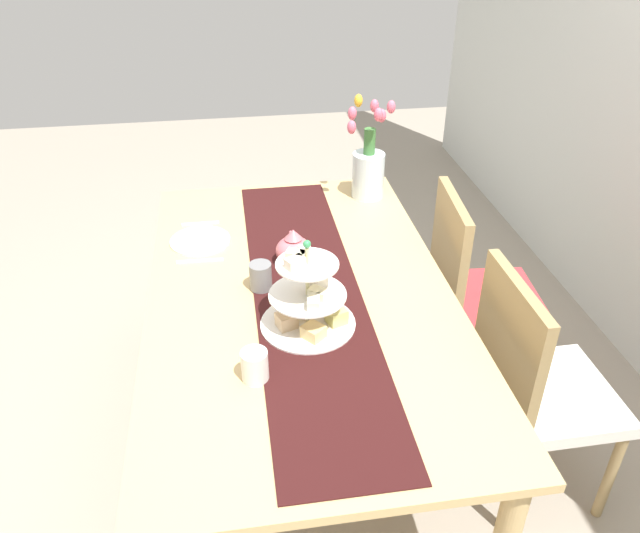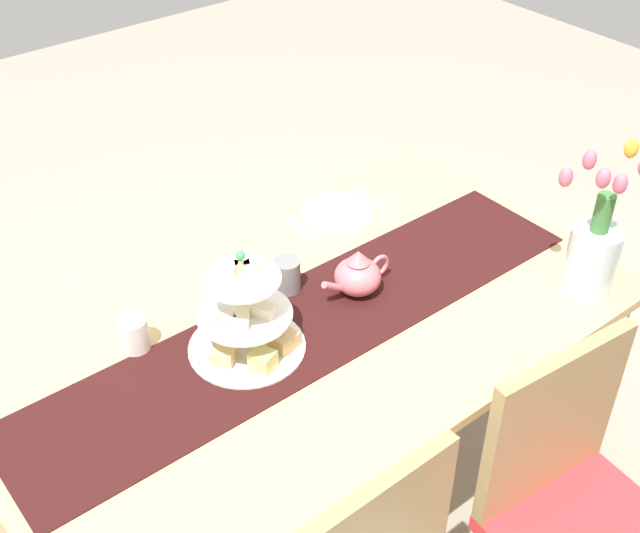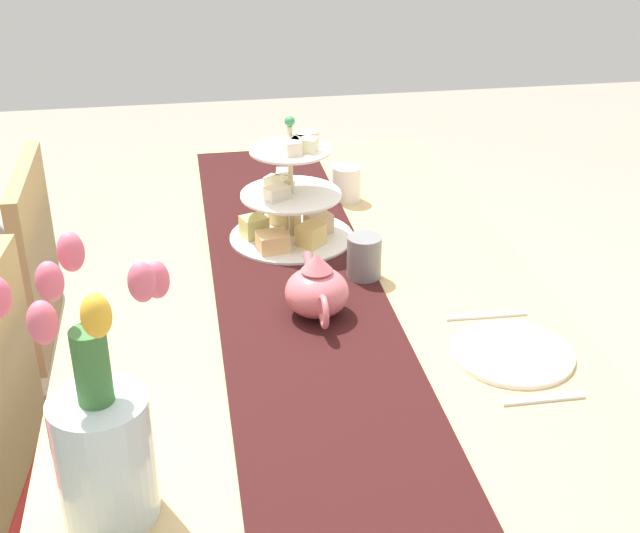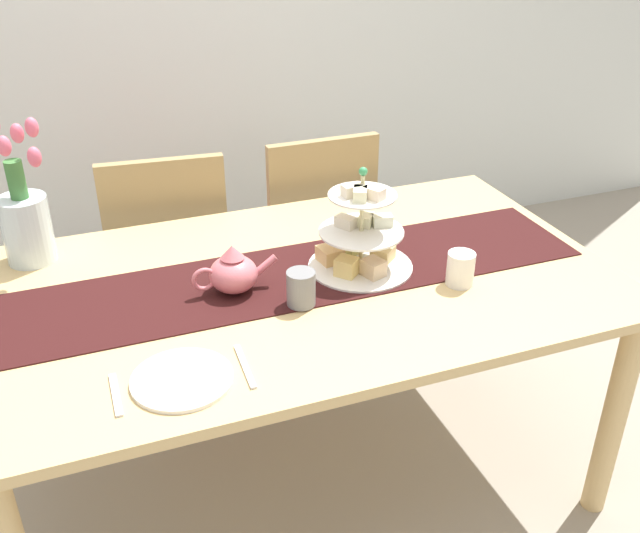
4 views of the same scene
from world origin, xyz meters
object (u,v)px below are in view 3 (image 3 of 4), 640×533
(tulip_vase, at_px, (102,436))
(dinner_plate_left, at_px, (513,353))
(mug_white_text, at_px, (346,184))
(dining_table, at_px, (303,309))
(tiered_cake_stand, at_px, (290,206))
(mug_grey, at_px, (364,257))
(knife_left, at_px, (486,316))
(teapot, at_px, (317,290))
(fork_left, at_px, (543,399))

(tulip_vase, height_order, dinner_plate_left, tulip_vase)
(dinner_plate_left, bearing_deg, mug_white_text, 11.30)
(dinner_plate_left, bearing_deg, tulip_vase, 112.37)
(dining_table, height_order, tiered_cake_stand, tiered_cake_stand)
(tiered_cake_stand, distance_m, mug_white_text, 0.29)
(dinner_plate_left, height_order, mug_grey, mug_grey)
(mug_grey, bearing_deg, tiered_cake_stand, 31.02)
(knife_left, bearing_deg, tulip_vase, 121.45)
(dining_table, distance_m, mug_white_text, 0.46)
(mug_grey, xyz_separation_m, mug_white_text, (0.44, -0.05, -0.00))
(teapot, bearing_deg, tiered_cake_stand, 0.61)
(fork_left, xyz_separation_m, knife_left, (0.29, 0.00, 0.00))
(mug_white_text, bearing_deg, teapot, 163.16)
(tiered_cake_stand, relative_size, tulip_vase, 0.72)
(mug_grey, bearing_deg, fork_left, -157.30)
(fork_left, bearing_deg, tulip_vase, 101.95)
(knife_left, relative_size, mug_white_text, 1.79)
(tulip_vase, distance_m, fork_left, 0.75)
(tulip_vase, distance_m, mug_grey, 0.84)
(fork_left, bearing_deg, tiered_cake_stand, 25.39)
(teapot, relative_size, knife_left, 1.40)
(teapot, xyz_separation_m, dinner_plate_left, (-0.21, -0.34, -0.05))
(tiered_cake_stand, xyz_separation_m, fork_left, (-0.72, -0.34, -0.08))
(knife_left, bearing_deg, teapot, 79.36)
(dining_table, bearing_deg, tulip_vase, 150.97)
(tiered_cake_stand, xyz_separation_m, mug_grey, (-0.22, -0.13, -0.04))
(dining_table, height_order, dinner_plate_left, dinner_plate_left)
(tulip_vase, bearing_deg, fork_left, -78.05)
(dinner_plate_left, bearing_deg, fork_left, 180.00)
(dinner_plate_left, height_order, knife_left, dinner_plate_left)
(tulip_vase, xyz_separation_m, mug_white_text, (1.10, -0.56, -0.09))
(dinner_plate_left, bearing_deg, knife_left, 0.00)
(fork_left, relative_size, mug_white_text, 1.58)
(tulip_vase, distance_m, knife_left, 0.86)
(mug_grey, bearing_deg, dinner_plate_left, -149.51)
(dining_table, height_order, mug_white_text, mug_white_text)
(teapot, distance_m, mug_grey, 0.20)
(teapot, distance_m, mug_white_text, 0.62)
(knife_left, distance_m, mug_grey, 0.30)
(tiered_cake_stand, relative_size, teapot, 1.28)
(dining_table, relative_size, mug_white_text, 18.43)
(dining_table, distance_m, knife_left, 0.43)
(teapot, bearing_deg, fork_left, -136.20)
(mug_white_text, bearing_deg, mug_grey, 173.65)
(dining_table, relative_size, tiered_cake_stand, 5.76)
(dining_table, relative_size, fork_left, 11.67)
(tiered_cake_stand, distance_m, knife_left, 0.56)
(tiered_cake_stand, xyz_separation_m, knife_left, (-0.43, -0.34, -0.08))
(tulip_vase, distance_m, dinner_plate_left, 0.79)
(tulip_vase, height_order, mug_white_text, tulip_vase)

